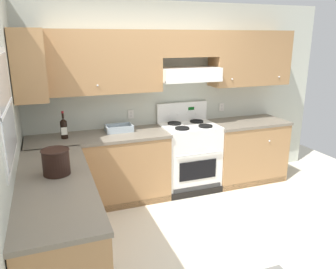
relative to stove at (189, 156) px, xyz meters
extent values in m
plane|color=beige|center=(-0.57, -1.25, -0.48)|extent=(7.04, 7.04, 0.00)
cube|color=beige|center=(-0.11, 0.37, 0.80)|extent=(4.68, 0.12, 2.55)
cube|color=#A87A4C|center=(-1.23, 0.13, 1.32)|extent=(1.65, 0.34, 0.76)
cube|color=#A87A4C|center=(0.99, 0.13, 1.32)|extent=(1.18, 0.34, 0.76)
cube|color=#A87A4C|center=(0.00, 0.13, 1.53)|extent=(0.80, 0.34, 0.34)
cube|color=white|center=(0.00, 0.09, 1.14)|extent=(0.80, 0.46, 0.17)
cube|color=white|center=(0.00, -0.13, 1.07)|extent=(0.80, 0.03, 0.04)
sphere|color=silver|center=(-1.23, -0.05, 1.06)|extent=(0.02, 0.02, 0.02)
sphere|color=silver|center=(0.60, -0.05, 1.06)|extent=(0.02, 0.02, 0.02)
sphere|color=silver|center=(1.38, -0.05, 1.06)|extent=(0.02, 0.02, 0.02)
cube|color=silver|center=(-0.75, 0.29, 0.60)|extent=(0.08, 0.01, 0.12)
cube|color=silver|center=(-0.75, 0.29, 0.62)|extent=(0.03, 0.00, 0.03)
cube|color=silver|center=(-0.75, 0.29, 0.58)|extent=(0.03, 0.00, 0.03)
cube|color=silver|center=(0.65, 0.29, 0.60)|extent=(0.08, 0.01, 0.12)
cube|color=silver|center=(0.65, 0.29, 0.62)|extent=(0.03, 0.00, 0.03)
cube|color=silver|center=(0.65, 0.29, 0.58)|extent=(0.03, 0.00, 0.03)
cube|color=beige|center=(-2.19, -1.15, 0.80)|extent=(0.12, 4.00, 2.55)
cube|color=white|center=(-2.14, -1.16, 1.07)|extent=(0.04, 1.00, 0.92)
cube|color=white|center=(-2.12, -1.16, 1.07)|extent=(0.01, 0.90, 0.82)
cube|color=white|center=(-2.11, -1.16, 1.07)|extent=(0.01, 0.90, 0.02)
cube|color=#A87A4C|center=(-1.95, -0.05, 1.32)|extent=(0.34, 0.64, 0.76)
cube|color=#A87A4C|center=(-1.24, -0.01, -0.04)|extent=(1.72, 0.61, 0.87)
cube|color=#756B5B|center=(-1.24, -0.01, 0.41)|extent=(1.74, 0.63, 0.04)
cube|color=#A87A4C|center=(0.93, -0.01, -0.04)|extent=(1.09, 0.61, 0.87)
cube|color=#756B5B|center=(0.93, -0.01, 0.41)|extent=(1.12, 0.63, 0.04)
cube|color=black|center=(-0.31, -0.28, -0.43)|extent=(3.54, 0.06, 0.09)
sphere|color=silver|center=(-1.59, -0.33, 0.20)|extent=(0.03, 0.03, 0.03)
sphere|color=silver|center=(1.09, -0.33, 0.20)|extent=(0.03, 0.03, 0.03)
cube|color=#A87A4C|center=(-1.82, -1.26, -0.04)|extent=(0.61, 1.89, 0.87)
cube|color=#756B5B|center=(-1.82, -1.26, 0.41)|extent=(0.63, 1.91, 0.04)
cube|color=black|center=(-1.54, -1.26, -0.43)|extent=(0.06, 1.85, 0.09)
cube|color=white|center=(0.00, 0.00, -0.02)|extent=(0.76, 0.58, 0.91)
cube|color=black|center=(0.00, -0.30, -0.10)|extent=(0.53, 0.01, 0.26)
cylinder|color=silver|center=(0.00, -0.32, 0.14)|extent=(0.65, 0.02, 0.02)
cube|color=#333333|center=(0.00, -0.30, -0.38)|extent=(0.70, 0.01, 0.11)
cube|color=white|center=(0.00, 0.00, 0.44)|extent=(0.76, 0.58, 0.02)
cube|color=white|center=(0.00, 0.27, 0.58)|extent=(0.76, 0.04, 0.29)
cube|color=#053F0C|center=(0.13, 0.25, 0.63)|extent=(0.09, 0.01, 0.04)
cylinder|color=black|center=(-0.17, -0.14, 0.46)|extent=(0.19, 0.19, 0.02)
cylinder|color=black|center=(-0.17, -0.14, 0.45)|extent=(0.07, 0.07, 0.01)
cylinder|color=black|center=(0.17, -0.14, 0.46)|extent=(0.19, 0.19, 0.02)
cylinder|color=black|center=(0.17, -0.14, 0.45)|extent=(0.07, 0.07, 0.01)
cylinder|color=black|center=(-0.17, 0.14, 0.46)|extent=(0.19, 0.19, 0.02)
cylinder|color=black|center=(-0.17, 0.14, 0.45)|extent=(0.07, 0.07, 0.01)
cylinder|color=black|center=(0.17, 0.14, 0.46)|extent=(0.19, 0.19, 0.02)
cylinder|color=black|center=(0.17, 0.14, 0.45)|extent=(0.07, 0.07, 0.01)
cylinder|color=white|center=(-0.21, 0.25, 0.55)|extent=(0.04, 0.02, 0.04)
cylinder|color=white|center=(-0.07, 0.25, 0.55)|extent=(0.04, 0.02, 0.04)
cylinder|color=white|center=(0.07, 0.25, 0.55)|extent=(0.04, 0.02, 0.04)
cylinder|color=white|center=(0.21, 0.25, 0.55)|extent=(0.04, 0.02, 0.04)
cylinder|color=black|center=(-1.65, 0.02, 0.54)|extent=(0.08, 0.08, 0.21)
cone|color=black|center=(-1.65, 0.02, 0.66)|extent=(0.08, 0.08, 0.04)
cylinder|color=black|center=(-1.65, 0.02, 0.72)|extent=(0.03, 0.03, 0.09)
cylinder|color=maroon|center=(-1.65, 0.02, 0.76)|extent=(0.03, 0.03, 0.02)
cube|color=silver|center=(-1.65, -0.02, 0.53)|extent=(0.07, 0.00, 0.09)
cube|color=#9EADB7|center=(-0.96, 0.11, 0.44)|extent=(0.28, 0.18, 0.02)
cube|color=#9EADB7|center=(-0.96, 0.00, 0.47)|extent=(0.35, 0.01, 0.08)
cube|color=#9EADB7|center=(-0.96, 0.21, 0.47)|extent=(0.35, 0.01, 0.08)
cube|color=#9EADB7|center=(-1.13, 0.11, 0.47)|extent=(0.01, 0.20, 0.08)
cube|color=#9EADB7|center=(-0.79, 0.11, 0.47)|extent=(0.01, 0.20, 0.08)
cylinder|color=black|center=(-1.79, -1.11, 0.55)|extent=(0.24, 0.24, 0.23)
torus|color=black|center=(-1.79, -1.11, 0.66)|extent=(0.25, 0.25, 0.01)
camera|label=1|loc=(-1.82, -4.05, 1.61)|focal=35.73mm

